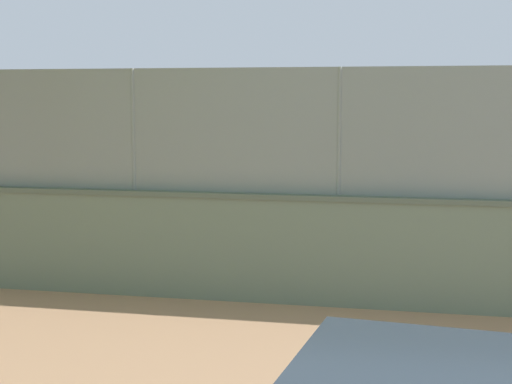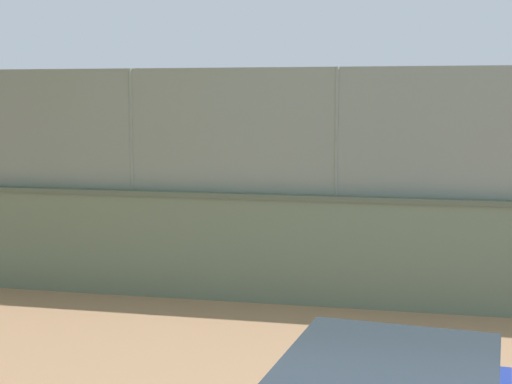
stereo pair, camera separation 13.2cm
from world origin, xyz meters
The scene contains 6 objects.
ground_plane centered at (0.00, 0.00, 0.00)m, with size 260.00×260.00×0.00m, color tan.
perimeter_wall centered at (0.44, 11.67, 0.88)m, with size 27.49×1.18×1.75m.
fence_panel_on_wall centered at (0.44, 11.67, 2.74)m, with size 27.00×0.79×1.98m.
player_foreground_swinging centered at (-1.17, -0.97, 1.00)m, with size 1.00×0.84×1.69m.
player_near_wall_returning centered at (-1.07, 6.52, 0.96)m, with size 0.93×0.98×1.62m.
sports_ball centered at (-1.43, -0.21, 0.08)m, with size 0.17×0.17×0.17m, color yellow.
Camera 2 is at (-3.90, 23.56, 3.28)m, focal length 53.43 mm.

